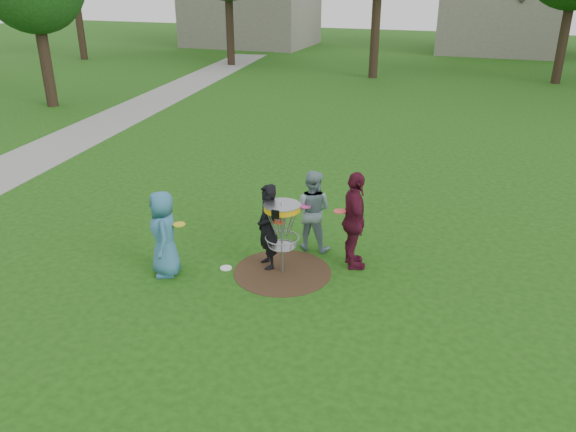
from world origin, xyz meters
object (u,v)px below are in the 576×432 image
(player_blue, at_px, (164,234))
(player_grey, at_px, (312,210))
(player_maroon, at_px, (354,221))
(player_black, at_px, (268,227))
(disc_golf_basket, at_px, (282,221))

(player_blue, relative_size, player_grey, 0.98)
(player_maroon, bearing_deg, player_grey, 39.21)
(player_black, xyz_separation_m, player_maroon, (1.48, 0.55, 0.12))
(player_black, bearing_deg, player_blue, -102.33)
(player_black, relative_size, player_maroon, 0.87)
(player_maroon, height_order, disc_golf_basket, player_maroon)
(player_grey, relative_size, player_maroon, 0.88)
(player_blue, height_order, player_grey, player_grey)
(player_grey, bearing_deg, player_maroon, 154.60)
(player_blue, height_order, player_maroon, player_maroon)
(player_blue, xyz_separation_m, player_black, (1.63, 0.89, 0.01))
(player_black, xyz_separation_m, disc_golf_basket, (0.33, -0.13, 0.21))
(player_black, distance_m, disc_golf_basket, 0.42)
(player_black, relative_size, disc_golf_basket, 1.17)
(player_black, height_order, disc_golf_basket, player_black)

